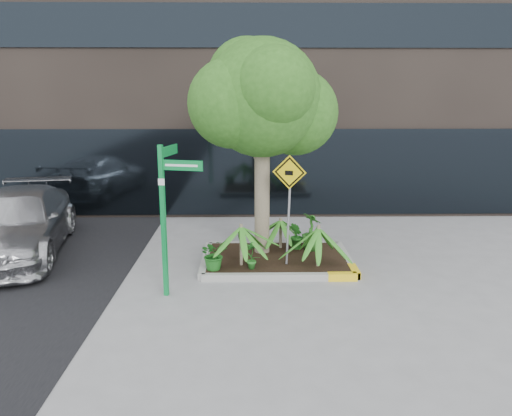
{
  "coord_description": "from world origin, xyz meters",
  "views": [
    {
      "loc": [
        -0.43,
        -10.42,
        3.81
      ],
      "look_at": [
        -0.26,
        0.2,
        1.3
      ],
      "focal_mm": 35.0,
      "sensor_mm": 36.0,
      "label": 1
    }
  ],
  "objects_px": {
    "tree": "(262,98)",
    "parked_car": "(18,223)",
    "cattle_sign": "(289,191)",
    "street_sign_post": "(167,204)"
  },
  "relations": [
    {
      "from": "tree",
      "to": "cattle_sign",
      "type": "height_order",
      "value": "tree"
    },
    {
      "from": "parked_car",
      "to": "cattle_sign",
      "type": "xyz_separation_m",
      "value": [
        6.33,
        -1.19,
        1.0
      ]
    },
    {
      "from": "parked_car",
      "to": "cattle_sign",
      "type": "relative_size",
      "value": 2.19
    },
    {
      "from": "cattle_sign",
      "to": "parked_car",
      "type": "bearing_deg",
      "value": -173.67
    },
    {
      "from": "street_sign_post",
      "to": "cattle_sign",
      "type": "distance_m",
      "value": 2.72
    },
    {
      "from": "tree",
      "to": "parked_car",
      "type": "relative_size",
      "value": 0.97
    },
    {
      "from": "tree",
      "to": "street_sign_post",
      "type": "height_order",
      "value": "tree"
    },
    {
      "from": "tree",
      "to": "parked_car",
      "type": "distance_m",
      "value": 6.48
    },
    {
      "from": "tree",
      "to": "parked_car",
      "type": "height_order",
      "value": "tree"
    },
    {
      "from": "tree",
      "to": "cattle_sign",
      "type": "bearing_deg",
      "value": -55.37
    }
  ]
}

